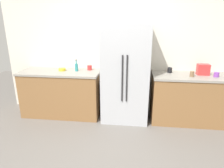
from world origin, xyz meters
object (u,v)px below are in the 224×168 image
at_px(toaster, 203,69).
at_px(bottle_a, 76,67).
at_px(cup_b, 216,75).
at_px(refrigerator, 126,74).
at_px(cup_c, 90,68).
at_px(cup_d, 192,74).
at_px(bowl_a, 62,69).
at_px(cup_a, 170,70).

distance_m(toaster, bottle_a, 2.44).
xyz_separation_m(bottle_a, cup_b, (2.64, -0.11, -0.04)).
relative_size(refrigerator, toaster, 8.79).
height_order(bottle_a, cup_c, bottle_a).
bearing_deg(refrigerator, toaster, 3.69).
bearing_deg(toaster, cup_b, -30.88).
height_order(toaster, cup_d, toaster).
height_order(cup_b, bowl_a, cup_b).
xyz_separation_m(cup_a, bowl_a, (-2.15, -0.10, -0.03)).
height_order(cup_d, bowl_a, cup_d).
relative_size(refrigerator, cup_d, 18.48).
bearing_deg(refrigerator, cup_b, -0.96).
bearing_deg(bottle_a, cup_d, -3.99).
bearing_deg(cup_b, bottle_a, 177.60).
xyz_separation_m(bottle_a, bowl_a, (-0.30, -0.01, -0.06)).
xyz_separation_m(cup_c, bowl_a, (-0.54, -0.13, -0.02)).
height_order(bottle_a, cup_a, bottle_a).
bearing_deg(refrigerator, bottle_a, 175.22).
distance_m(bottle_a, bowl_a, 0.31).
relative_size(refrigerator, cup_a, 18.54).
bearing_deg(bowl_a, refrigerator, -3.37).
bearing_deg(refrigerator, cup_d, -3.35).
height_order(refrigerator, cup_d, refrigerator).
bearing_deg(cup_a, cup_d, -34.90).
distance_m(refrigerator, bowl_a, 1.30).
bearing_deg(refrigerator, bowl_a, 176.63).
distance_m(toaster, cup_a, 0.60).
bearing_deg(toaster, cup_d, -145.18).
height_order(cup_c, cup_d, cup_d).
bearing_deg(cup_c, refrigerator, -15.20).
distance_m(refrigerator, bottle_a, 1.00).
bearing_deg(bottle_a, cup_a, 2.93).
distance_m(bottle_a, cup_c, 0.27).
relative_size(cup_b, bowl_a, 0.64).
bearing_deg(cup_b, cup_c, 174.47).
distance_m(cup_a, cup_b, 0.82).
bearing_deg(cup_b, refrigerator, 179.04).
bearing_deg(cup_b, toaster, 149.12).
height_order(refrigerator, toaster, refrigerator).
relative_size(cup_c, cup_d, 0.96).
distance_m(cup_d, bowl_a, 2.51).
height_order(bottle_a, cup_d, bottle_a).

